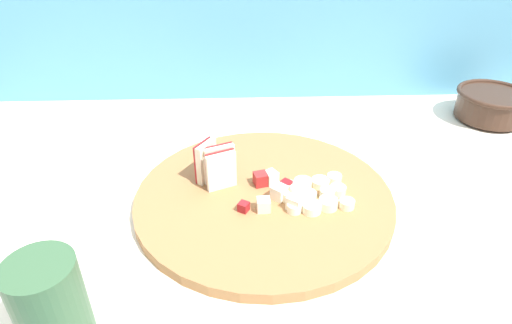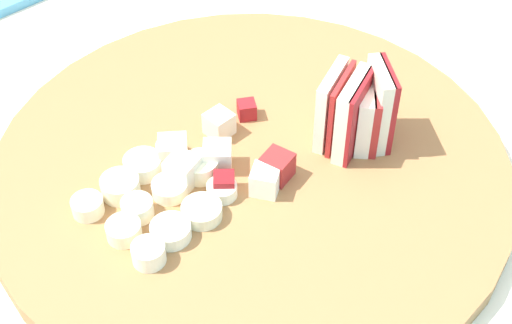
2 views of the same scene
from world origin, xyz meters
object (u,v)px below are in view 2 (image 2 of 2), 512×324
at_px(apple_wedge_fan, 360,112).
at_px(cutting_board, 251,168).
at_px(apple_dice_pile, 221,158).
at_px(banana_slice_rows, 157,197).

bearing_deg(apple_wedge_fan, cutting_board, -27.00).
xyz_separation_m(apple_wedge_fan, apple_dice_pile, (0.10, -0.05, -0.02)).
bearing_deg(banana_slice_rows, apple_wedge_fan, 161.70).
height_order(cutting_board, banana_slice_rows, banana_slice_rows).
distance_m(cutting_board, apple_wedge_fan, 0.10).
relative_size(apple_wedge_fan, banana_slice_rows, 0.61).
relative_size(apple_wedge_fan, apple_dice_pile, 0.62).
height_order(apple_dice_pile, banana_slice_rows, apple_dice_pile).
xyz_separation_m(cutting_board, apple_wedge_fan, (-0.08, 0.04, 0.04)).
bearing_deg(banana_slice_rows, apple_dice_pile, 177.08).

